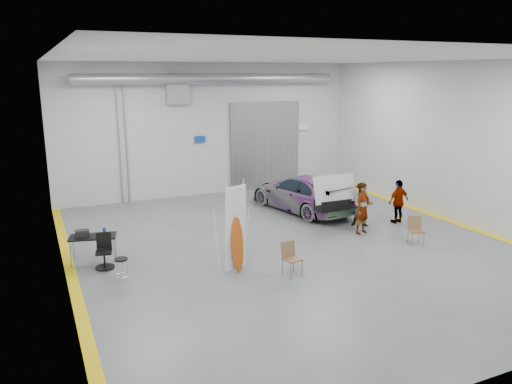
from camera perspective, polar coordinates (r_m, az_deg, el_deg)
name	(u,v)px	position (r m, az deg, el deg)	size (l,w,h in m)	color
ground	(292,245)	(16.60, 4.12, -6.11)	(16.00, 16.00, 0.00)	#5B5E63
room_shell	(270,116)	(17.78, 1.58, 8.71)	(14.02, 16.18, 6.01)	silver
sedan_car	(302,193)	(20.59, 5.30, -0.10)	(2.07, 5.07, 1.47)	white
person_a	(363,208)	(17.92, 12.08, -1.82)	(0.67, 0.44, 1.84)	#996C53
person_b	(363,205)	(18.78, 12.10, -1.45)	(0.79, 0.61, 1.63)	#446F7D
person_c	(399,201)	(19.53, 15.98, -1.04)	(0.97, 0.40, 1.67)	#A54F37
surfboard_display	(234,236)	(14.06, -2.50, -5.09)	(0.72, 0.39, 2.68)	white
folding_chair_near	(292,265)	(14.15, 4.13, -8.38)	(0.52, 0.54, 0.96)	brown
folding_chair_far	(416,236)	(17.38, 17.77, -4.82)	(0.56, 0.59, 0.93)	brown
shop_stool	(122,271)	(14.09, -15.08, -8.69)	(0.36, 0.36, 0.71)	black
work_table	(90,236)	(15.61, -18.45, -4.82)	(1.45, 0.95, 1.09)	gray
office_chair	(104,253)	(15.27, -17.00, -6.69)	(0.55, 0.56, 1.02)	black
trunk_lid	(333,186)	(18.53, 8.84, 0.65)	(1.71, 1.04, 0.04)	silver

